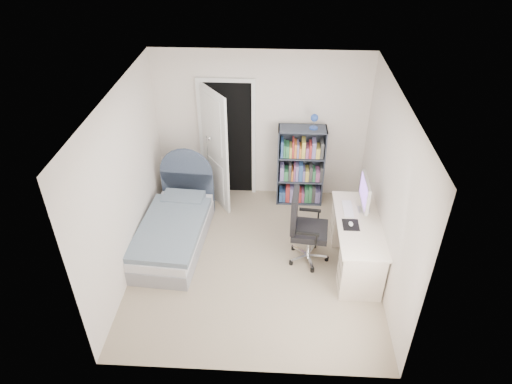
# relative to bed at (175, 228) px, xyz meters

# --- Properties ---
(room_shell) EXTENTS (3.50, 3.70, 2.60)m
(room_shell) POSITION_rel_bed_xyz_m (1.21, -0.36, 0.99)
(room_shell) COLOR gray
(room_shell) RESTS_ON ground
(door) EXTENTS (0.92, 0.69, 2.06)m
(door) POSITION_rel_bed_xyz_m (0.55, 1.20, 0.78)
(door) COLOR black
(door) RESTS_ON ground
(bed) EXTENTS (0.99, 1.90, 1.14)m
(bed) POSITION_rel_bed_xyz_m (0.00, 0.00, 0.00)
(bed) COLOR gray
(bed) RESTS_ON ground
(nightstand) EXTENTS (0.35, 0.35, 0.53)m
(nightstand) POSITION_rel_bed_xyz_m (-0.17, 1.26, 0.09)
(nightstand) COLOR tan
(nightstand) RESTS_ON ground
(floor_lamp) EXTENTS (0.18, 0.18, 1.24)m
(floor_lamp) POSITION_rel_bed_xyz_m (0.39, 1.09, 0.25)
(floor_lamp) COLOR silver
(floor_lamp) RESTS_ON ground
(bookcase) EXTENTS (0.76, 0.33, 1.61)m
(bookcase) POSITION_rel_bed_xyz_m (1.88, 1.19, 0.36)
(bookcase) COLOR #353B48
(bookcase) RESTS_ON ground
(desk) EXTENTS (0.60, 1.49, 1.23)m
(desk) POSITION_rel_bed_xyz_m (2.62, -0.32, 0.14)
(desk) COLOR beige
(desk) RESTS_ON ground
(office_chair) EXTENTS (0.59, 0.60, 1.12)m
(office_chair) POSITION_rel_bed_xyz_m (1.88, -0.26, 0.36)
(office_chair) COLOR silver
(office_chair) RESTS_ON ground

